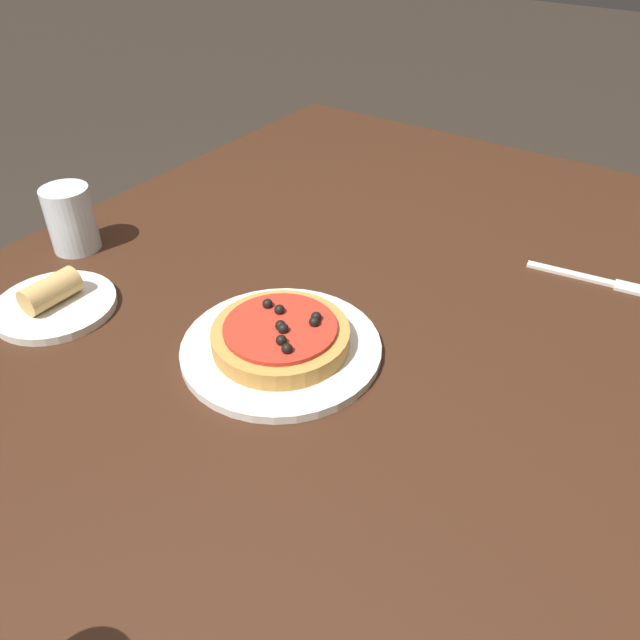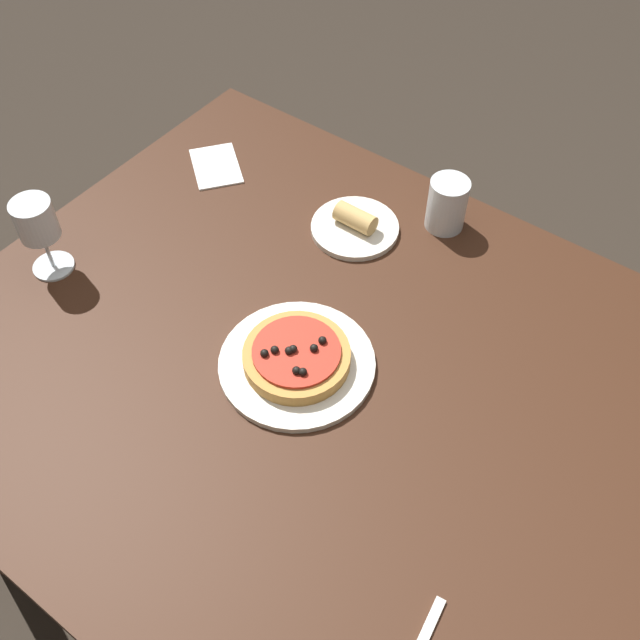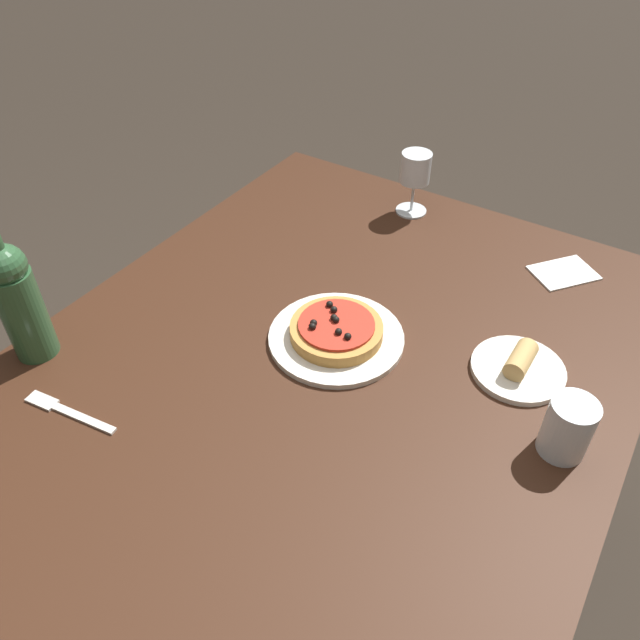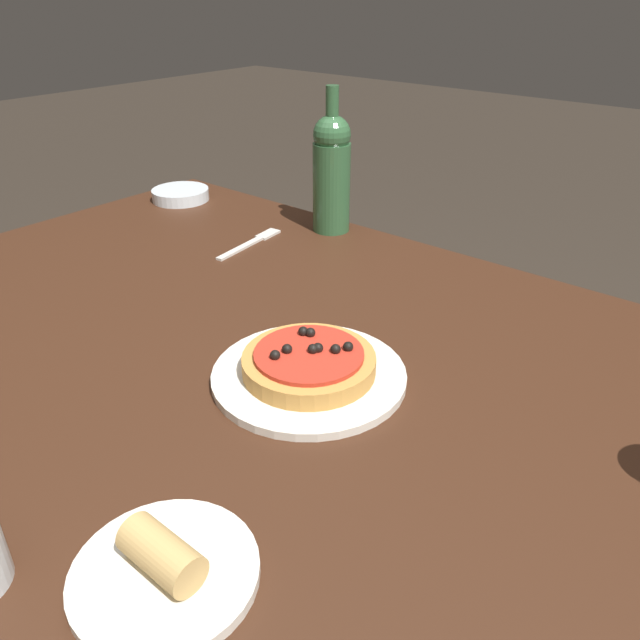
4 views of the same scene
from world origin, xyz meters
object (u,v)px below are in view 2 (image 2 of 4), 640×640
object	(u,v)px
dining_table	(358,422)
wine_glass	(37,223)
dinner_plate	(297,364)
pizza	(297,356)
side_plate	(355,225)
water_cup	(447,204)

from	to	relation	value
dining_table	wine_glass	size ratio (longest dim) A/B	9.38
dinner_plate	wine_glass	size ratio (longest dim) A/B	1.67
dinner_plate	wine_glass	distance (m)	0.52
pizza	dinner_plate	bearing A→B (deg)	-66.83
dining_table	pizza	world-z (taller)	pizza
wine_glass	side_plate	size ratio (longest dim) A/B	0.92
dinner_plate	side_plate	size ratio (longest dim) A/B	1.53
pizza	wine_glass	bearing A→B (deg)	10.13
dining_table	water_cup	distance (m)	0.46
wine_glass	water_cup	bearing A→B (deg)	-134.74
pizza	wine_glass	size ratio (longest dim) A/B	1.14
wine_glass	side_plate	xyz separation A→B (m)	(-0.40, -0.42, -0.10)
side_plate	water_cup	bearing A→B (deg)	-138.30
water_cup	dining_table	bearing A→B (deg)	102.65
wine_glass	side_plate	distance (m)	0.58
wine_glass	water_cup	distance (m)	0.75
dining_table	wine_glass	xyz separation A→B (m)	(0.62, 0.10, 0.19)
water_cup	wine_glass	bearing A→B (deg)	45.26
dining_table	side_plate	world-z (taller)	side_plate
pizza	wine_glass	xyz separation A→B (m)	(0.50, 0.09, 0.08)
side_plate	dinner_plate	bearing A→B (deg)	108.34
dining_table	water_cup	bearing A→B (deg)	-77.35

